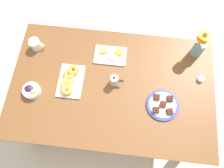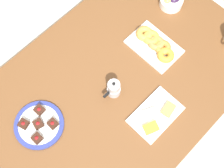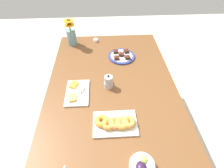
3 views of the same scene
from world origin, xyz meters
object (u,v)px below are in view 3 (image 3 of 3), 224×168
at_px(grape_bowl, 142,166).
at_px(croissant_platter, 115,123).
at_px(flower_vase, 71,36).
at_px(moka_pot, 108,82).
at_px(dining_table, 112,95).
at_px(jam_cup_honey, 96,40).
at_px(dessert_plate, 121,56).
at_px(cheese_platter, 77,92).

distance_m(grape_bowl, croissant_platter, 0.30).
relative_size(flower_vase, moka_pot, 2.24).
relative_size(dining_table, grape_bowl, 12.18).
distance_m(grape_bowl, moka_pot, 0.64).
xyz_separation_m(croissant_platter, jam_cup_honey, (1.02, 0.13, -0.01)).
relative_size(dining_table, jam_cup_honey, 33.33).
xyz_separation_m(dining_table, croissant_platter, (-0.33, -0.00, 0.11)).
xyz_separation_m(croissant_platter, dessert_plate, (0.73, -0.11, -0.01)).
height_order(croissant_platter, flower_vase, flower_vase).
bearing_deg(flower_vase, grape_bowl, -158.93).
height_order(dining_table, dessert_plate, dessert_plate).
distance_m(grape_bowl, jam_cup_honey, 1.32).
bearing_deg(cheese_platter, jam_cup_honey, -10.41).
distance_m(cheese_platter, flower_vase, 0.70).
bearing_deg(croissant_platter, moka_pot, 4.59).
bearing_deg(dining_table, grape_bowl, -168.95).
bearing_deg(croissant_platter, flower_vase, 20.48).
distance_m(dessert_plate, moka_pot, 0.41).
bearing_deg(dessert_plate, dining_table, 164.16).
xyz_separation_m(dining_table, dessert_plate, (0.40, -0.11, 0.10)).
bearing_deg(jam_cup_honey, grape_bowl, -169.15).
relative_size(croissant_platter, flower_vase, 1.09).
height_order(grape_bowl, cheese_platter, grape_bowl).
distance_m(jam_cup_honey, flower_vase, 0.25).
xyz_separation_m(flower_vase, moka_pot, (-0.63, -0.34, -0.05)).
height_order(cheese_platter, croissant_platter, croissant_platter).
bearing_deg(dessert_plate, moka_pot, 160.10).
distance_m(jam_cup_honey, dessert_plate, 0.38).
distance_m(croissant_platter, jam_cup_honey, 1.03).
distance_m(cheese_platter, dessert_plate, 0.58).
bearing_deg(moka_pot, cheese_platter, 103.26).
distance_m(dining_table, flower_vase, 0.77).
distance_m(cheese_platter, croissant_platter, 0.39).
height_order(grape_bowl, flower_vase, flower_vase).
distance_m(grape_bowl, flower_vase, 1.34).
height_order(grape_bowl, croissant_platter, grape_bowl).
height_order(dessert_plate, flower_vase, flower_vase).
height_order(grape_bowl, moka_pot, moka_pot).
distance_m(croissant_platter, moka_pot, 0.35).
xyz_separation_m(jam_cup_honey, moka_pot, (-0.68, -0.10, 0.03)).
bearing_deg(cheese_platter, dining_table, -80.97).
bearing_deg(grape_bowl, cheese_platter, 34.19).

